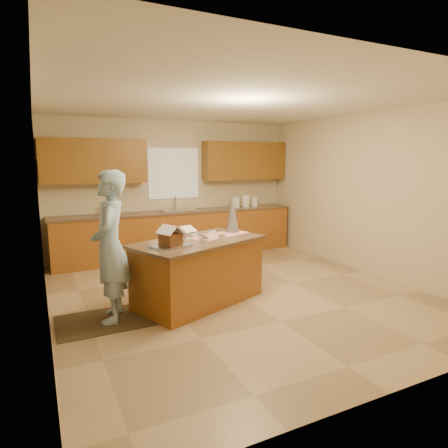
{
  "coord_description": "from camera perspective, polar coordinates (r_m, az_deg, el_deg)",
  "views": [
    {
      "loc": [
        -2.54,
        -4.78,
        1.93
      ],
      "look_at": [
        -0.1,
        0.2,
        1.0
      ],
      "focal_mm": 30.93,
      "sensor_mm": 36.0,
      "label": 1
    }
  ],
  "objects": [
    {
      "name": "candy_bowls",
      "position": [
        5.29,
        -3.68,
        -1.82
      ],
      "size": [
        0.8,
        0.57,
        0.05
      ],
      "color": "#306AB5",
      "rests_on": "island_top"
    },
    {
      "name": "canister_a",
      "position": [
        8.23,
        1.79,
        3.22
      ],
      "size": [
        0.16,
        0.16,
        0.22
      ],
      "primitive_type": "cylinder",
      "color": "white",
      "rests_on": "back_counter_top"
    },
    {
      "name": "island_base",
      "position": [
        5.28,
        -3.71,
        -7.19
      ],
      "size": [
        1.89,
        1.4,
        0.83
      ],
      "primitive_type": "cube",
      "rotation": [
        0.0,
        0.0,
        0.37
      ],
      "color": "#9A651F",
      "rests_on": "floor"
    },
    {
      "name": "wall_front",
      "position": [
        3.3,
        24.87,
        -1.47
      ],
      "size": [
        5.5,
        5.5,
        0.0
      ],
      "primitive_type": "plane",
      "color": "beige",
      "rests_on": "floor"
    },
    {
      "name": "baking_tray",
      "position": [
        4.79,
        -7.87,
        -3.24
      ],
      "size": [
        0.52,
        0.46,
        0.02
      ],
      "primitive_type": "cube",
      "rotation": [
        0.0,
        0.0,
        0.37
      ],
      "color": "silver",
      "rests_on": "island_top"
    },
    {
      "name": "upper_cabinet_left",
      "position": [
        7.41,
        -18.66,
        8.79
      ],
      "size": [
        1.85,
        0.35,
        0.8
      ],
      "primitive_type": "cube",
      "color": "brown",
      "rests_on": "wall_back"
    },
    {
      "name": "wall_back",
      "position": [
        7.96,
        -7.47,
        5.26
      ],
      "size": [
        5.5,
        5.5,
        0.0
      ],
      "primitive_type": "plane",
      "color": "beige",
      "rests_on": "floor"
    },
    {
      "name": "paper_towel",
      "position": [
        7.38,
        -16.53,
        2.19
      ],
      "size": [
        0.11,
        0.11,
        0.24
      ],
      "primitive_type": "cylinder",
      "color": "white",
      "rests_on": "back_counter_top"
    },
    {
      "name": "ceiling",
      "position": [
        5.46,
        1.96,
        17.62
      ],
      "size": [
        5.5,
        5.5,
        0.0
      ],
      "primitive_type": "plane",
      "color": "silver",
      "rests_on": "floor"
    },
    {
      "name": "island_top",
      "position": [
        5.17,
        -3.76,
        -2.59
      ],
      "size": [
        1.98,
        1.5,
        0.04
      ],
      "primitive_type": "cube",
      "rotation": [
        0.0,
        0.0,
        0.37
      ],
      "color": "brown",
      "rests_on": "island_base"
    },
    {
      "name": "table_runner",
      "position": [
        5.46,
        -0.55,
        -1.69
      ],
      "size": [
        1.0,
        0.66,
        0.01
      ],
      "primitive_type": "cube",
      "rotation": [
        0.0,
        0.0,
        0.37
      ],
      "color": "#A30B14",
      "rests_on": "island_top"
    },
    {
      "name": "wall_right",
      "position": [
        6.97,
        20.41,
        4.15
      ],
      "size": [
        5.5,
        5.5,
        0.0
      ],
      "primitive_type": "plane",
      "color": "beige",
      "rests_on": "floor"
    },
    {
      "name": "gingerbread_house",
      "position": [
        4.77,
        -7.9,
        -1.95
      ],
      "size": [
        0.34,
        0.34,
        0.27
      ],
      "color": "brown",
      "rests_on": "baking_tray"
    },
    {
      "name": "wall_left",
      "position": [
        4.81,
        -25.46,
        1.69
      ],
      "size": [
        5.5,
        5.5,
        0.0
      ],
      "primitive_type": "plane",
      "color": "beige",
      "rests_on": "floor"
    },
    {
      "name": "upper_cabinet_right",
      "position": [
        8.41,
        3.04,
        9.3
      ],
      "size": [
        1.85,
        0.35,
        0.8
      ],
      "primitive_type": "cube",
      "color": "brown",
      "rests_on": "wall_back"
    },
    {
      "name": "floor",
      "position": [
        5.74,
        1.8,
        -10.12
      ],
      "size": [
        5.5,
        5.5,
        0.0
      ],
      "primitive_type": "plane",
      "color": "tan",
      "rests_on": "ground"
    },
    {
      "name": "back_counter_base",
      "position": [
        7.8,
        -6.62,
        -1.56
      ],
      "size": [
        4.8,
        0.6,
        0.88
      ],
      "primitive_type": "cube",
      "color": "#9A651F",
      "rests_on": "floor"
    },
    {
      "name": "boy",
      "position": [
        4.76,
        -16.45,
        -3.22
      ],
      "size": [
        0.59,
        0.75,
        1.8
      ],
      "primitive_type": "imported",
      "rotation": [
        0.0,
        0.0,
        -1.84
      ],
      "color": "#98BDD8",
      "rests_on": "rug"
    },
    {
      "name": "faucet",
      "position": [
        7.88,
        -7.14,
        3.1
      ],
      "size": [
        0.03,
        0.03,
        0.28
      ],
      "primitive_type": "cylinder",
      "color": "silver",
      "rests_on": "back_counter_top"
    },
    {
      "name": "cookbook",
      "position": [
        5.5,
        -5.28,
        -0.77
      ],
      "size": [
        0.25,
        0.23,
        0.09
      ],
      "primitive_type": "cube",
      "rotation": [
        -1.13,
        0.0,
        0.37
      ],
      "color": "white",
      "rests_on": "island_top"
    },
    {
      "name": "rug",
      "position": [
        5.02,
        -16.53,
        -13.41
      ],
      "size": [
        1.22,
        0.8,
        0.01
      ],
      "primitive_type": "cube",
      "color": "black",
      "rests_on": "floor"
    },
    {
      "name": "canister_c",
      "position": [
        8.45,
        4.54,
        3.3
      ],
      "size": [
        0.14,
        0.14,
        0.2
      ],
      "primitive_type": "cylinder",
      "color": "white",
      "rests_on": "back_counter_top"
    },
    {
      "name": "window_curtain",
      "position": [
        7.92,
        -7.45,
        7.41
      ],
      "size": [
        1.05,
        0.03,
        1.0
      ],
      "primitive_type": "cube",
      "color": "white",
      "rests_on": "wall_back"
    },
    {
      "name": "sink",
      "position": [
        7.73,
        -6.68,
        1.72
      ],
      "size": [
        0.7,
        0.45,
        0.12
      ],
      "primitive_type": "cube",
      "color": "silver",
      "rests_on": "back_counter_top"
    },
    {
      "name": "back_counter_top",
      "position": [
        7.73,
        -6.68,
        1.79
      ],
      "size": [
        4.85,
        0.63,
        0.04
      ],
      "primitive_type": "cube",
      "color": "brown",
      "rests_on": "back_counter_base"
    },
    {
      "name": "tinsel_tree",
      "position": [
        5.67,
        1.25,
        1.36
      ],
      "size": [
        0.27,
        0.27,
        0.52
      ],
      "primitive_type": "cone",
      "rotation": [
        0.0,
        0.0,
        0.37
      ],
      "color": "silver",
      "rests_on": "island_top"
    },
    {
      "name": "stone_accent",
      "position": [
        4.04,
        -24.89,
        -1.05
      ],
      "size": [
        0.0,
        2.5,
        2.5
      ],
      "primitive_type": "plane",
      "rotation": [
        1.57,
        0.0,
        1.57
      ],
      "color": "gray",
      "rests_on": "wall_left"
    },
    {
      "name": "canister_b",
      "position": [
        8.34,
        3.22,
        3.43
      ],
      "size": [
        0.18,
        0.18,
        0.26
      ],
      "primitive_type": "cylinder",
      "color": "white",
      "rests_on": "back_counter_top"
    }
  ]
}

